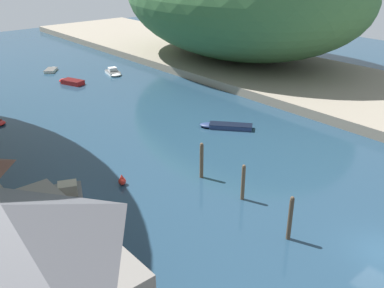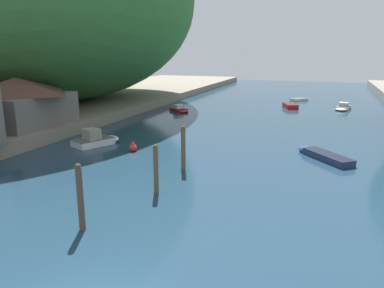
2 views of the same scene
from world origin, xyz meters
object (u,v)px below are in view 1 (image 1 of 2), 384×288
(waterfront_building, at_px, (15,270))
(boat_yellow_tender, at_px, (114,72))
(boat_moored_right, at_px, (224,126))
(boat_near_quay, at_px, (70,82))
(channel_buoy_near, at_px, (122,181))
(boat_small_dinghy, at_px, (51,70))
(boat_navy_launch, at_px, (68,192))

(waterfront_building, height_order, boat_yellow_tender, waterfront_building)
(waterfront_building, height_order, boat_moored_right, waterfront_building)
(waterfront_building, height_order, boat_near_quay, waterfront_building)
(boat_near_quay, height_order, boat_moored_right, boat_near_quay)
(boat_near_quay, height_order, channel_buoy_near, channel_buoy_near)
(boat_yellow_tender, relative_size, boat_moored_right, 0.75)
(waterfront_building, distance_m, boat_small_dinghy, 52.32)
(boat_near_quay, bearing_deg, waterfront_building, -138.28)
(boat_yellow_tender, bearing_deg, channel_buoy_near, 72.54)
(boat_navy_launch, distance_m, boat_small_dinghy, 38.91)
(channel_buoy_near, bearing_deg, boat_yellow_tender, 59.99)
(boat_small_dinghy, bearing_deg, boat_navy_launch, -73.40)
(waterfront_building, relative_size, channel_buoy_near, 11.92)
(boat_navy_launch, xyz_separation_m, boat_moored_right, (18.49, 2.15, -0.19))
(waterfront_building, bearing_deg, boat_navy_launch, 56.76)
(boat_near_quay, xyz_separation_m, channel_buoy_near, (-9.62, -28.68, 0.05))
(waterfront_building, distance_m, boat_moored_right, 29.42)
(boat_near_quay, distance_m, boat_moored_right, 25.99)
(waterfront_building, distance_m, boat_yellow_tender, 48.46)
(channel_buoy_near, bearing_deg, boat_moored_right, 12.29)
(waterfront_building, bearing_deg, channel_buoy_near, 41.85)
(boat_small_dinghy, relative_size, boat_moored_right, 0.70)
(boat_yellow_tender, height_order, boat_moored_right, boat_yellow_tender)
(boat_near_quay, relative_size, boat_moored_right, 0.83)
(boat_near_quay, bearing_deg, boat_moored_right, -99.23)
(waterfront_building, relative_size, boat_small_dinghy, 3.12)
(boat_yellow_tender, bearing_deg, boat_navy_launch, 65.93)
(boat_small_dinghy, xyz_separation_m, channel_buoy_near, (-10.59, -37.03, 0.16))
(waterfront_building, distance_m, channel_buoy_near, 15.90)
(boat_navy_launch, relative_size, boat_small_dinghy, 1.29)
(boat_navy_launch, height_order, boat_yellow_tender, boat_navy_launch)
(waterfront_building, height_order, boat_navy_launch, waterfront_building)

